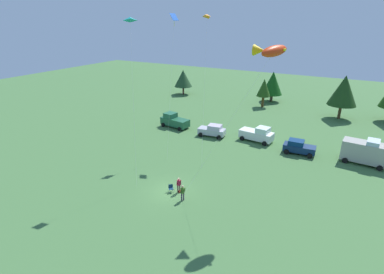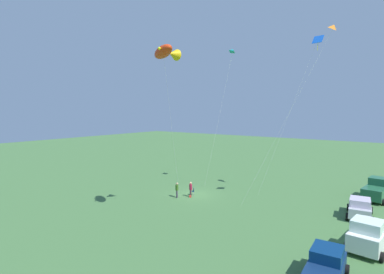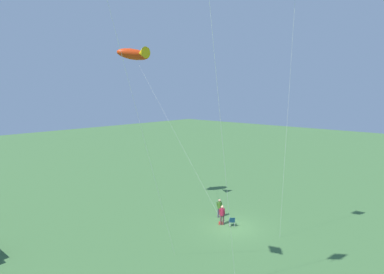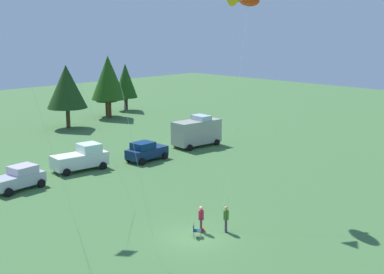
% 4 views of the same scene
% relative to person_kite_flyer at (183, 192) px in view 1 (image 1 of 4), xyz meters
% --- Properties ---
extents(ground_plane, '(160.00, 160.00, 0.00)m').
position_rel_person_kite_flyer_xyz_m(ground_plane, '(-2.08, 0.84, -1.02)').
color(ground_plane, '#416D3A').
extents(person_kite_flyer, '(0.52, 0.52, 1.74)m').
position_rel_person_kite_flyer_xyz_m(person_kite_flyer, '(0.00, 0.00, 0.00)').
color(person_kite_flyer, '#43344A').
rests_on(person_kite_flyer, ground).
extents(folding_chair, '(0.68, 0.68, 0.82)m').
position_rel_person_kite_flyer_xyz_m(folding_chair, '(-1.95, 0.80, -0.53)').
color(folding_chair, '#0F2F47').
rests_on(folding_chair, ground).
extents(person_spectator, '(0.48, 0.51, 1.74)m').
position_rel_person_kite_flyer_xyz_m(person_spectator, '(-1.13, 1.12, 0.00)').
color(person_spectator, brown).
rests_on(person_spectator, ground).
extents(backpack_on_grass, '(0.38, 0.38, 0.22)m').
position_rel_person_kite_flyer_xyz_m(backpack_on_grass, '(-0.99, 1.14, -0.91)').
color(backpack_on_grass, red).
rests_on(backpack_on_grass, ground).
extents(truck_green_flatbed, '(5.22, 2.95, 2.34)m').
position_rel_person_kite_flyer_xyz_m(truck_green_flatbed, '(-12.63, 18.51, 0.08)').
color(truck_green_flatbed, '#235E3C').
rests_on(truck_green_flatbed, ground).
extents(car_silver_compact, '(4.38, 2.62, 1.89)m').
position_rel_person_kite_flyer_xyz_m(car_silver_compact, '(-5.05, 17.75, -0.07)').
color(car_silver_compact, '#B4B7C0').
rests_on(car_silver_compact, ground).
extents(truck_white_pickup, '(5.20, 2.87, 2.34)m').
position_rel_person_kite_flyer_xyz_m(truck_white_pickup, '(1.77, 19.18, 0.08)').
color(truck_white_pickup, silver).
rests_on(truck_white_pickup, ground).
extents(car_navy_hatch, '(4.29, 2.39, 1.89)m').
position_rel_person_kite_flyer_xyz_m(car_navy_hatch, '(8.09, 17.58, -0.07)').
color(car_navy_hatch, '#10284E').
rests_on(car_navy_hatch, ground).
extents(van_motorhome_grey, '(5.56, 2.97, 3.34)m').
position_rel_person_kite_flyer_xyz_m(van_motorhome_grey, '(16.04, 18.51, 0.62)').
color(van_motorhome_grey, '#A2A196').
rests_on(van_motorhome_grey, ground).
extents(treeline_distant, '(52.87, 10.78, 8.74)m').
position_rel_person_kite_flyer_xyz_m(treeline_distant, '(8.39, 40.16, 3.77)').
color(treeline_distant, '#543428').
rests_on(treeline_distant, ground).
extents(kite_large_fish, '(8.30, 5.55, 15.42)m').
position_rel_person_kite_flyer_xyz_m(kite_large_fish, '(6.52, 4.14, 13.77)').
color(kite_large_fish, red).
rests_on(kite_large_fish, ground).
extents(kite_delta_orange, '(3.93, 8.20, 18.01)m').
position_rel_person_kite_flyer_xyz_m(kite_delta_orange, '(-4.85, 14.91, 16.56)').
color(kite_delta_orange, orange).
rests_on(kite_delta_orange, ground).
extents(kite_delta_teal, '(2.41, 3.67, 17.64)m').
position_rel_person_kite_flyer_xyz_m(kite_delta_teal, '(-7.65, 2.88, 16.23)').
color(kite_delta_teal, teal).
rests_on(kite_delta_teal, ground).
extents(kite_diamond_blue, '(2.42, 6.25, 17.99)m').
position_rel_person_kite_flyer_xyz_m(kite_diamond_blue, '(-8.48, 12.47, 15.90)').
color(kite_diamond_blue, blue).
rests_on(kite_diamond_blue, ground).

